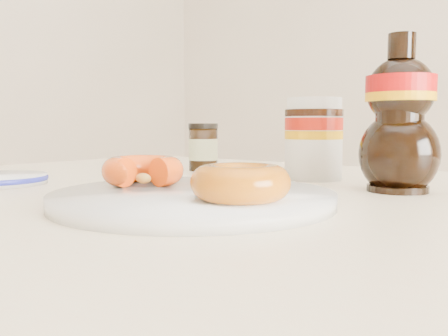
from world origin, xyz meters
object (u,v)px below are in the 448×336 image
Objects in this scene: donut_bitten at (143,170)px; dining_table at (292,272)px; dark_jar at (203,148)px; nutella_jar at (314,136)px; syrup_bottle at (400,114)px; donut_whole at (241,182)px; plate at (193,198)px.

dining_table is at bearing 38.06° from donut_bitten.
nutella_jar is at bearing -0.91° from dark_jar.
donut_bitten is at bearing -132.03° from syrup_bottle.
syrup_bottle reaches higher than donut_whole.
dining_table is 0.15m from plate.
plate is 0.39m from dark_jar.
syrup_bottle is (0.15, -0.06, 0.03)m from nutella_jar.
syrup_bottle reaches higher than nutella_jar.
syrup_bottle is at bearing 51.07° from donut_bitten.
plate is at bearing -118.33° from dining_table.
syrup_bottle reaches higher than plate.
donut_bitten is 0.32m from syrup_bottle.
nutella_jar is (-0.02, 0.29, 0.06)m from plate.
syrup_bottle is (0.21, 0.23, 0.07)m from donut_bitten.
donut_whole is (0.16, -0.02, 0.00)m from donut_bitten.
plate is 3.18× the size of donut_whole.
nutella_jar reaches higher than dining_table.
donut_whole is at bearing -44.04° from dark_jar.
donut_whole reaches higher than plate.
syrup_bottle is at bearing 62.70° from dining_table.
donut_bitten is 1.02× the size of donut_whole.
syrup_bottle is at bearing 78.78° from donut_whole.
dining_table is 0.17m from donut_whole.
dark_jar is (-0.22, 0.00, -0.02)m from nutella_jar.
nutella_jar is 0.64× the size of syrup_bottle.
dining_table is 11.46× the size of nutella_jar.
dark_jar reaches higher than donut_bitten.
syrup_bottle reaches higher than donut_bitten.
donut_whole is 0.48× the size of syrup_bottle.
dark_jar reaches higher than dining_table.
donut_bitten reaches higher than dining_table.
dining_table is at bearing -67.01° from nutella_jar.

